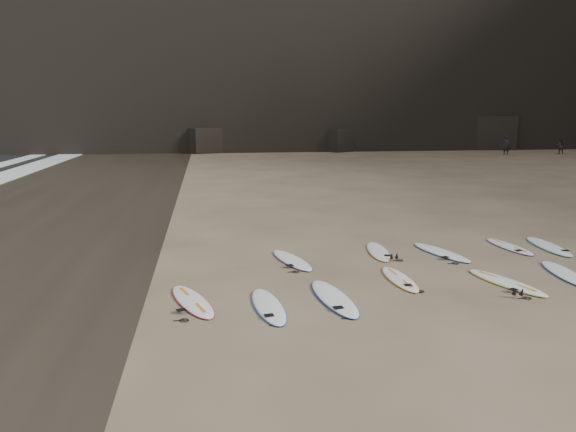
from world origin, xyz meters
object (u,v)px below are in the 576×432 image
at_px(surfboard_0, 268,306).
at_px(surfboard_2, 400,279).
at_px(surfboard_7, 441,252).
at_px(surfboard_11, 192,301).
at_px(surfboard_6, 378,251).
at_px(surfboard_8, 509,246).
at_px(surfboard_1, 334,298).
at_px(surfboard_3, 506,282).
at_px(person_a, 507,145).
at_px(surfboard_5, 292,260).
at_px(person_b, 560,146).
at_px(surfboard_4, 565,273).
at_px(surfboard_9, 548,246).

bearing_deg(surfboard_0, surfboard_2, 18.27).
xyz_separation_m(surfboard_7, surfboard_11, (-7.30, -3.35, -0.00)).
distance_m(surfboard_6, surfboard_8, 4.25).
xyz_separation_m(surfboard_1, surfboard_6, (2.29, 4.01, -0.01)).
xyz_separation_m(surfboard_0, surfboard_1, (1.53, 0.30, 0.00)).
distance_m(surfboard_3, surfboard_11, 7.68).
bearing_deg(surfboard_11, surfboard_8, 3.04).
bearing_deg(person_a, surfboard_7, -111.77).
bearing_deg(surfboard_7, person_a, 43.60).
xyz_separation_m(surfboard_5, surfboard_6, (2.74, 0.63, -0.00)).
relative_size(surfboard_2, surfboard_5, 0.91).
distance_m(surfboard_2, surfboard_5, 3.26).
bearing_deg(surfboard_11, person_a, 34.90).
bearing_deg(surfboard_3, surfboard_2, 148.90).
xyz_separation_m(surfboard_0, person_b, (33.14, 39.29, 0.75)).
xyz_separation_m(surfboard_6, surfboard_7, (1.83, -0.41, 0.00)).
xyz_separation_m(surfboard_3, surfboard_4, (1.92, 0.48, 0.00)).
relative_size(surfboard_0, surfboard_5, 0.99).
height_order(surfboard_4, surfboard_6, surfboard_4).
xyz_separation_m(surfboard_2, person_b, (29.63, 37.78, 0.75)).
relative_size(surfboard_6, surfboard_9, 0.90).
distance_m(surfboard_3, surfboard_8, 4.02).
bearing_deg(surfboard_7, surfboard_8, -5.15).
height_order(surfboard_8, surfboard_11, surfboard_11).
height_order(surfboard_2, surfboard_4, surfboard_4).
relative_size(surfboard_2, surfboard_7, 0.88).
distance_m(surfboard_3, person_b, 47.05).
distance_m(surfboard_7, person_a, 41.46).
bearing_deg(surfboard_0, surfboard_4, 4.52).
bearing_deg(surfboard_8, surfboard_1, -153.18).
xyz_separation_m(surfboard_6, surfboard_11, (-5.47, -3.76, 0.00)).
bearing_deg(surfboard_0, surfboard_11, 156.56).
distance_m(surfboard_0, surfboard_6, 5.76).
distance_m(surfboard_0, surfboard_9, 10.18).
bearing_deg(surfboard_3, person_b, 38.49).
distance_m(surfboard_3, surfboard_6, 4.11).
bearing_deg(surfboard_5, surfboard_4, -33.23).
bearing_deg(surfboard_4, surfboard_5, 170.29).
height_order(surfboard_0, surfboard_3, surfboard_3).
bearing_deg(surfboard_5, surfboard_1, -96.66).
relative_size(surfboard_0, person_a, 1.32).
bearing_deg(surfboard_0, surfboard_8, 23.16).
bearing_deg(surfboard_4, surfboard_1, -161.69).
bearing_deg(surfboard_11, surfboard_5, 30.81).
xyz_separation_m(person_a, person_b, (5.69, 0.14, -0.13)).
bearing_deg(surfboard_3, surfboard_9, 28.99).
bearing_deg(surfboard_9, surfboard_6, -175.79).
distance_m(surfboard_2, person_b, 48.02).
xyz_separation_m(surfboard_3, person_a, (21.43, 38.31, 0.87)).
bearing_deg(surfboard_8, surfboard_3, -125.18).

